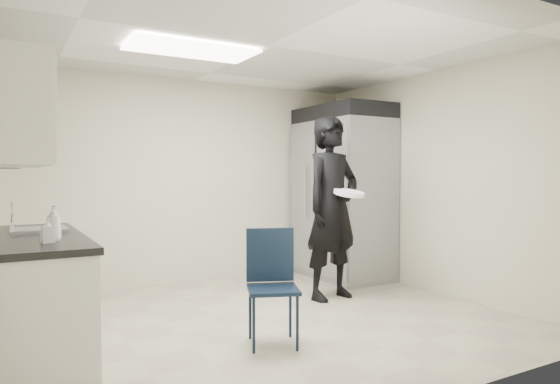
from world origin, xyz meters
TOP-DOWN VIEW (x-y plane):
  - floor at (0.00, 0.00)m, footprint 4.50×4.50m
  - ceiling at (0.00, 0.00)m, footprint 4.50×4.50m
  - back_wall at (0.00, 2.00)m, footprint 4.50×0.00m
  - right_wall at (2.25, 0.00)m, footprint 0.00×4.00m
  - ceiling_panel at (-0.60, 0.40)m, footprint 1.20×0.60m
  - lower_counter at (-1.95, 0.20)m, footprint 0.60×1.90m
  - countertop at (-1.95, 0.20)m, footprint 0.64×1.95m
  - sink at (-1.93, 0.45)m, footprint 0.42×0.40m
  - faucet at (-2.13, 0.45)m, footprint 0.02×0.02m
  - upper_cabinets at (-2.08, 0.20)m, footprint 0.35×1.80m
  - towel_dispenser at (-2.14, 1.35)m, footprint 0.22×0.30m
  - commercial_fridge at (1.83, 1.27)m, footprint 0.80×1.35m
  - fridge_compressor at (1.83, 1.27)m, footprint 0.80×1.35m
  - folding_chair at (-0.30, -0.64)m, footprint 0.52×0.52m
  - man_tuxedo at (1.02, 0.38)m, footprint 0.82×0.62m
  - bucket_lid at (1.07, 0.13)m, footprint 0.39×0.39m
  - soap_bottle_a at (-1.88, -0.23)m, footprint 0.13×0.13m
  - soap_bottle_b at (-1.93, -0.35)m, footprint 0.09×0.09m

SIDE VIEW (x-z plane):
  - floor at x=0.00m, z-range 0.00..0.00m
  - lower_counter at x=-1.95m, z-range 0.00..0.86m
  - folding_chair at x=-0.30m, z-range 0.00..0.91m
  - sink at x=-1.93m, z-range 0.80..0.94m
  - countertop at x=-1.95m, z-range 0.86..0.91m
  - soap_bottle_b at x=-1.93m, z-range 0.91..1.09m
  - man_tuxedo at x=1.02m, z-range 0.00..2.04m
  - faucet at x=-2.13m, z-range 0.90..1.14m
  - soap_bottle_a at x=-1.88m, z-range 0.91..1.17m
  - commercial_fridge at x=1.83m, z-range 0.00..2.10m
  - bucket_lid at x=1.07m, z-range 1.17..1.21m
  - back_wall at x=0.00m, z-range -0.95..3.55m
  - right_wall at x=2.25m, z-range -0.70..3.30m
  - towel_dispenser at x=-2.14m, z-range 1.45..1.80m
  - upper_cabinets at x=-2.08m, z-range 1.45..2.20m
  - fridge_compressor at x=1.83m, z-range 2.10..2.30m
  - ceiling_panel at x=-0.60m, z-range 2.56..2.58m
  - ceiling at x=0.00m, z-range 2.60..2.60m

